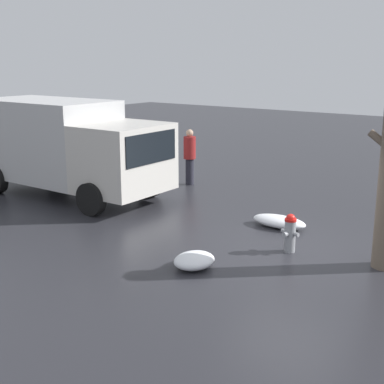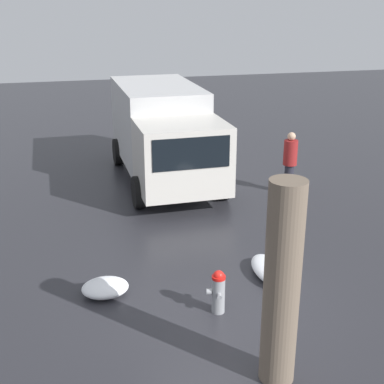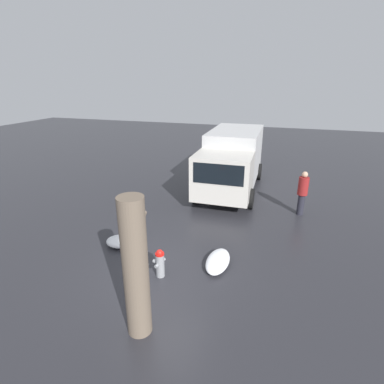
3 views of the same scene
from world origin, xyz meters
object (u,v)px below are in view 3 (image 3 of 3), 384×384
Objects in this scene: delivery_truck at (232,159)px; tree_trunk at (136,269)px; fire_hydrant at (160,263)px; pedestrian at (303,192)px.

tree_trunk is at bearing 87.79° from delivery_truck.
delivery_truck is at bearing -1.19° from tree_trunk.
fire_hydrant is 0.27× the size of tree_trunk.
fire_hydrant is 6.86m from pedestrian.
delivery_truck is at bearing -83.17° from fire_hydrant.
fire_hydrant is at bearing 10.16° from tree_trunk.
pedestrian is at bearing 145.27° from delivery_truck.
fire_hydrant is 2.32m from tree_trunk.
delivery_truck reaches higher than pedestrian.
delivery_truck is 3.49× the size of pedestrian.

